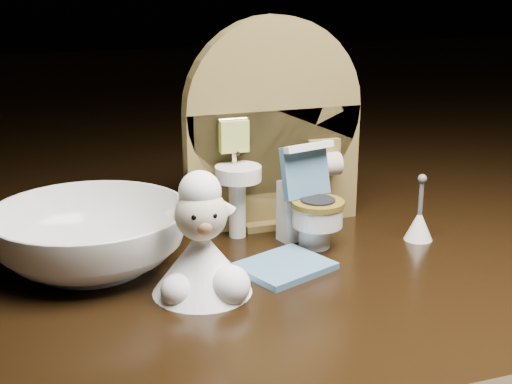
% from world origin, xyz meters
% --- Properties ---
extents(backdrop_panel, '(0.13, 0.05, 0.15)m').
position_xyz_m(backdrop_panel, '(-0.00, 0.06, 0.07)').
color(backdrop_panel, olive).
rests_on(backdrop_panel, ground).
extents(toy_toilet, '(0.04, 0.05, 0.07)m').
position_xyz_m(toy_toilet, '(0.01, 0.02, 0.03)').
color(toy_toilet, white).
rests_on(toy_toilet, ground).
extents(bath_mat, '(0.07, 0.06, 0.00)m').
position_xyz_m(bath_mat, '(-0.02, -0.02, 0.00)').
color(bath_mat, teal).
rests_on(bath_mat, ground).
extents(toilet_brush, '(0.02, 0.02, 0.05)m').
position_xyz_m(toilet_brush, '(0.08, -0.00, 0.01)').
color(toilet_brush, white).
rests_on(toilet_brush, ground).
extents(plush_lamb, '(0.06, 0.06, 0.08)m').
position_xyz_m(plush_lamb, '(-0.08, -0.03, 0.03)').
color(plush_lamb, white).
rests_on(plush_lamb, ground).
extents(ceramic_bowl, '(0.15, 0.15, 0.04)m').
position_xyz_m(ceramic_bowl, '(-0.14, 0.03, 0.02)').
color(ceramic_bowl, white).
rests_on(ceramic_bowl, ground).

